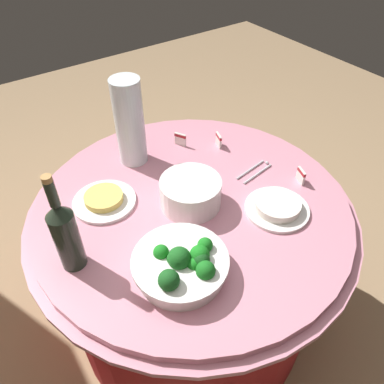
{
  "coord_description": "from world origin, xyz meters",
  "views": [
    {
      "loc": [
        -0.78,
        0.55,
        1.66
      ],
      "look_at": [
        0.0,
        0.0,
        0.79
      ],
      "focal_mm": 35.24,
      "sensor_mm": 36.0,
      "label": 1
    }
  ],
  "objects": [
    {
      "name": "broccoli_bowl",
      "position": [
        -0.23,
        0.2,
        0.78
      ],
      "size": [
        0.28,
        0.28,
        0.11
      ],
      "color": "white",
      "rests_on": "buffet_table"
    },
    {
      "name": "food_plate_rice",
      "position": [
        -0.2,
        -0.21,
        0.76
      ],
      "size": [
        0.22,
        0.22,
        0.04
      ],
      "color": "white",
      "rests_on": "buffet_table"
    },
    {
      "name": "decorative_fruit_vase",
      "position": [
        0.34,
        0.04,
        0.89
      ],
      "size": [
        0.11,
        0.11,
        0.34
      ],
      "color": "silver",
      "rests_on": "buffet_table"
    },
    {
      "name": "serving_tongs",
      "position": [
        -0.0,
        -0.3,
        0.74
      ],
      "size": [
        0.07,
        0.17,
        0.01
      ],
      "color": "silver",
      "rests_on": "buffet_table"
    },
    {
      "name": "wine_bottle",
      "position": [
        -0.01,
        0.44,
        0.87
      ],
      "size": [
        0.07,
        0.07,
        0.34
      ],
      "color": "#232F23",
      "rests_on": "buffet_table"
    },
    {
      "name": "buffet_table",
      "position": [
        0.0,
        0.0,
        0.38
      ],
      "size": [
        1.16,
        1.16,
        0.74
      ],
      "color": "maroon",
      "rests_on": "ground_plane"
    },
    {
      "name": "plate_stack",
      "position": [
        -0.0,
        0.01,
        0.79
      ],
      "size": [
        0.21,
        0.21,
        0.1
      ],
      "color": "white",
      "rests_on": "buffet_table"
    },
    {
      "name": "label_placard_mid",
      "position": [
        -0.14,
        -0.39,
        0.77
      ],
      "size": [
        0.05,
        0.03,
        0.05
      ],
      "color": "white",
      "rests_on": "buffet_table"
    },
    {
      "name": "food_plate_noodles",
      "position": [
        0.18,
        0.25,
        0.75
      ],
      "size": [
        0.22,
        0.22,
        0.04
      ],
      "color": "white",
      "rests_on": "buffet_table"
    },
    {
      "name": "label_placard_rear",
      "position": [
        0.31,
        -0.16,
        0.77
      ],
      "size": [
        0.05,
        0.03,
        0.05
      ],
      "color": "white",
      "rests_on": "buffet_table"
    },
    {
      "name": "ground_plane",
      "position": [
        0.0,
        0.0,
        0.0
      ],
      "size": [
        6.0,
        6.0,
        0.0
      ],
      "primitive_type": "plane",
      "color": "#9E7F5B"
    },
    {
      "name": "label_placard_front",
      "position": [
        0.22,
        -0.29,
        0.77
      ],
      "size": [
        0.05,
        0.02,
        0.05
      ],
      "color": "white",
      "rests_on": "buffet_table"
    }
  ]
}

